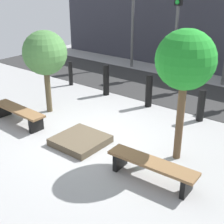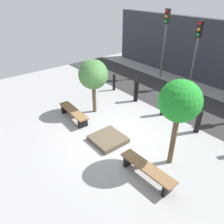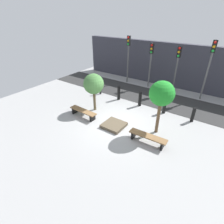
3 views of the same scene
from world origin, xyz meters
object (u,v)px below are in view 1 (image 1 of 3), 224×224
Objects in this scene: planter_bed at (80,140)px; traffic_light_west at (133,4)px; bench_left at (19,113)px; traffic_light_mid_west at (177,14)px; bollard_left at (106,80)px; tree_behind_right_bench at (185,62)px; bench_right at (152,166)px; bollard_right at (201,105)px; bollard_far_left at (71,73)px; bollard_center at (149,91)px; tree_behind_left_bench at (45,54)px.

planter_bed is 7.81m from traffic_light_west.
traffic_light_mid_west is (1.09, 6.85, 2.12)m from bench_left.
bollard_left is at bearing 119.08° from planter_bed.
traffic_light_mid_west is (-3.19, 5.76, 0.24)m from tree_behind_right_bench.
traffic_light_west reaches higher than planter_bed.
bollard_right is (-0.42, 3.28, 0.15)m from bench_right.
bollard_right reaches higher than bench_left.
planter_bed is at bearing -41.96° from bollard_far_left.
bollard_center is at bearing 134.29° from tree_behind_right_bench.
bench_left is at bearing -97.35° from bollard_left.
traffic_light_west is at bearing 85.58° from bollard_far_left.
tree_behind_left_bench reaches higher than bollard_right.
bollard_far_left is 0.89× the size of bollard_center.
tree_behind_left_bench reaches higher than planter_bed.
bollard_center is at bearing 180.00° from bollard_right.
bench_right is at bearing -14.31° from tree_behind_left_bench.
bench_left is 1.85× the size of bollard_center.
bench_left is 1.81m from tree_behind_left_bench.
planter_bed is at bearing -90.00° from bollard_center.
tree_behind_right_bench is at bearing -45.71° from bollard_center.
bollard_left is (-3.85, 2.19, -1.68)m from tree_behind_right_bench.
bollard_right is (-0.42, 2.19, -1.75)m from tree_behind_right_bench.
bollard_center is at bearing 0.00° from bollard_far_left.
bollard_left is at bearing -68.04° from traffic_light_west.
bollard_left reaches higher than bollard_center.
traffic_light_mid_west is (2.10, -0.00, -0.26)m from traffic_light_west.
traffic_light_mid_west reaches higher than bollard_center.
traffic_light_mid_west reaches higher than tree_behind_right_bench.
bench_right reaches higher than planter_bed.
bench_left is 2.16m from planter_bed.
bollard_right is at bearing 95.26° from bench_right.
bollard_far_left is (-3.43, 3.08, 0.37)m from planter_bed.
planter_bed is at bearing 7.43° from bench_left.
bench_left is 3.92m from bollard_center.
tree_behind_right_bench is at bearing -47.42° from traffic_light_west.
tree_behind_right_bench is at bearing -21.49° from bollard_far_left.
bench_left is 0.48× the size of traffic_light_west.
bench_left is 0.78× the size of tree_behind_left_bench.
traffic_light_mid_west reaches higher than bench_right.
bollard_center reaches higher than bench_left.
tree_behind_right_bench is 2.79× the size of bollard_center.
bench_left is 0.54× the size of traffic_light_mid_west.
tree_behind_left_bench is at bearing 163.59° from bench_right.
bench_right is 7.85m from traffic_light_mid_west.
traffic_light_west reaches higher than tree_behind_right_bench.
bollard_right reaches higher than bollard_far_left.
tree_behind_right_bench is (2.14, 0.89, 2.12)m from planter_bed.
traffic_light_mid_west reaches higher than tree_behind_left_bench.
traffic_light_west is 1.12× the size of traffic_light_mid_west.
traffic_light_west is (-4.87, 3.57, 2.25)m from bollard_right.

